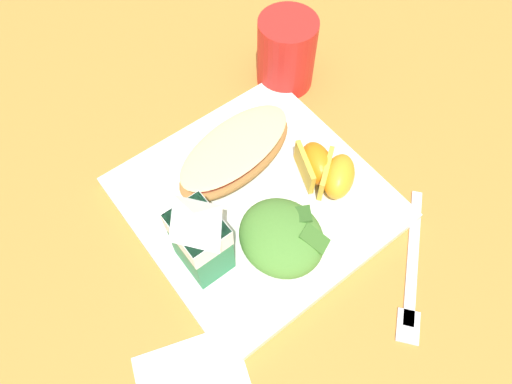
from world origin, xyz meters
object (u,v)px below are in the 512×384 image
object	(u,v)px
green_salad_pile	(282,237)
orange_wedge_middle	(316,164)
metal_fork	(412,274)
cheesy_pizza_bread	(235,153)
milk_carton	(199,237)
white_plate	(256,199)
orange_wedge_front	(337,176)
drinking_red_cup	(286,53)

from	to	relation	value
green_salad_pile	orange_wedge_middle	xyz separation A→B (m)	(0.05, -0.09, -0.00)
metal_fork	orange_wedge_middle	bearing A→B (deg)	1.67
cheesy_pizza_bread	milk_carton	bearing A→B (deg)	128.78
white_plate	cheesy_pizza_bread	bearing A→B (deg)	-11.27
cheesy_pizza_bread	orange_wedge_front	size ratio (longest dim) A/B	2.57
white_plate	milk_carton	size ratio (longest dim) A/B	2.55
cheesy_pizza_bread	orange_wedge_front	world-z (taller)	orange_wedge_front
white_plate	orange_wedge_front	size ratio (longest dim) A/B	4.02
green_salad_pile	white_plate	bearing A→B (deg)	-13.46
cheesy_pizza_bread	milk_carton	xyz separation A→B (m)	(-0.08, 0.11, 0.04)
cheesy_pizza_bread	orange_wedge_middle	bearing A→B (deg)	-138.22
cheesy_pizza_bread	green_salad_pile	bearing A→B (deg)	167.53
white_plate	orange_wedge_front	bearing A→B (deg)	-118.23
cheesy_pizza_bread	milk_carton	size ratio (longest dim) A/B	1.63
cheesy_pizza_bread	orange_wedge_front	distance (m)	0.13
milk_carton	orange_wedge_middle	bearing A→B (deg)	-86.29
white_plate	drinking_red_cup	size ratio (longest dim) A/B	2.70
green_salad_pile	metal_fork	xyz separation A→B (m)	(-0.11, -0.10, -0.03)
white_plate	metal_fork	world-z (taller)	white_plate
green_salad_pile	orange_wedge_front	bearing A→B (deg)	-78.56
orange_wedge_front	orange_wedge_middle	distance (m)	0.03
orange_wedge_middle	white_plate	bearing A→B (deg)	76.93
milk_carton	orange_wedge_front	distance (m)	0.19
metal_fork	milk_carton	bearing A→B (deg)	49.11
orange_wedge_middle	drinking_red_cup	bearing A→B (deg)	-27.54
orange_wedge_front	drinking_red_cup	world-z (taller)	drinking_red_cup
orange_wedge_front	orange_wedge_middle	world-z (taller)	same
milk_carton	orange_wedge_front	size ratio (longest dim) A/B	1.58
white_plate	cheesy_pizza_bread	world-z (taller)	cheesy_pizza_bread
cheesy_pizza_bread	green_salad_pile	size ratio (longest dim) A/B	1.79
milk_carton	drinking_red_cup	size ratio (longest dim) A/B	1.06
cheesy_pizza_bread	milk_carton	distance (m)	0.14
orange_wedge_front	cheesy_pizza_bread	bearing A→B (deg)	36.32
orange_wedge_middle	drinking_red_cup	size ratio (longest dim) A/B	0.67
white_plate	milk_carton	world-z (taller)	milk_carton
cheesy_pizza_bread	drinking_red_cup	size ratio (longest dim) A/B	1.73
orange_wedge_front	orange_wedge_middle	bearing A→B (deg)	17.96
milk_carton	green_salad_pile	bearing A→B (deg)	-115.83
drinking_red_cup	orange_wedge_middle	bearing A→B (deg)	152.46
green_salad_pile	metal_fork	size ratio (longest dim) A/B	0.64
orange_wedge_front	metal_fork	bearing A→B (deg)	178.12
white_plate	milk_carton	bearing A→B (deg)	107.06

